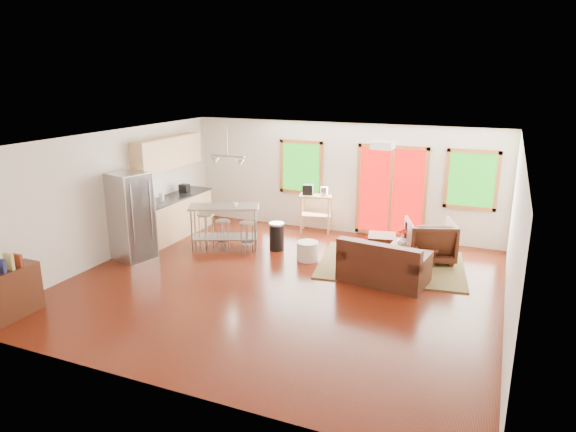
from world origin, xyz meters
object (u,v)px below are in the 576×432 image
at_px(armchair, 430,239).
at_px(kitchen_cart, 315,200).
at_px(island, 224,219).
at_px(coffee_table, 416,247).
at_px(rug, 391,265).
at_px(refrigerator, 131,216).
at_px(ottoman, 382,244).
at_px(loveseat, 383,266).

relative_size(armchair, kitchen_cart, 0.81).
bearing_deg(island, kitchen_cart, 52.92).
bearing_deg(island, coffee_table, 10.32).
distance_m(rug, armchair, 0.98).
bearing_deg(kitchen_cart, coffee_table, -23.64).
relative_size(coffee_table, armchair, 1.03).
bearing_deg(refrigerator, coffee_table, 35.48).
height_order(refrigerator, island, refrigerator).
relative_size(refrigerator, island, 1.12).
bearing_deg(island, ottoman, 18.10).
xyz_separation_m(loveseat, coffee_table, (0.37, 1.29, 0.00)).
xyz_separation_m(rug, ottoman, (-0.36, 0.71, 0.18)).
xyz_separation_m(ottoman, refrigerator, (-4.62, -2.36, 0.71)).
bearing_deg(ottoman, kitchen_cart, 156.15).
height_order(armchair, island, island).
bearing_deg(armchair, loveseat, 48.32).
bearing_deg(armchair, coffee_table, 19.83).
relative_size(coffee_table, kitchen_cart, 0.84).
distance_m(armchair, kitchen_cart, 2.99).
relative_size(armchair, ottoman, 1.65).
height_order(rug, kitchen_cart, kitchen_cart).
height_order(loveseat, kitchen_cart, kitchen_cart).
bearing_deg(rug, loveseat, -87.85).
distance_m(armchair, refrigerator, 6.07).
xyz_separation_m(refrigerator, island, (1.40, 1.31, -0.25)).
bearing_deg(rug, kitchen_cart, 145.28).
distance_m(ottoman, refrigerator, 5.23).
bearing_deg(loveseat, rug, 99.63).
bearing_deg(coffee_table, loveseat, -105.92).
bearing_deg(armchair, refrigerator, 2.28).
relative_size(loveseat, kitchen_cart, 1.42).
height_order(loveseat, coffee_table, loveseat).
bearing_deg(coffee_table, kitchen_cart, 156.36).
xyz_separation_m(armchair, ottoman, (-1.01, 0.13, -0.28)).
bearing_deg(coffee_table, island, -169.68).
relative_size(coffee_table, island, 0.60).
relative_size(coffee_table, ottoman, 1.70).
xyz_separation_m(ottoman, kitchen_cart, (-1.82, 0.80, 0.60)).
height_order(loveseat, ottoman, loveseat).
height_order(coffee_table, armchair, armchair).
distance_m(loveseat, kitchen_cart, 3.31).
height_order(refrigerator, kitchen_cart, refrigerator).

